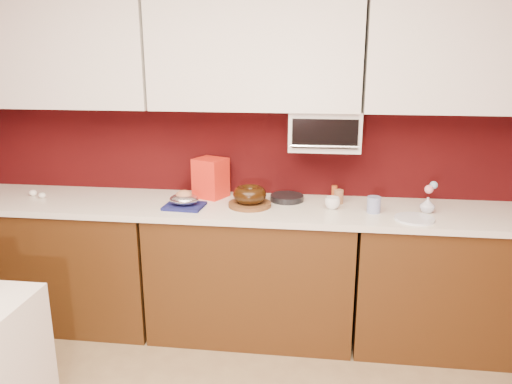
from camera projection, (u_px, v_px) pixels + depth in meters
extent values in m
cube|color=#370708|center=(258.00, 144.00, 3.42)|extent=(4.00, 0.02, 2.50)
cube|color=#43260D|center=(65.00, 262.00, 3.51)|extent=(1.31, 0.58, 0.86)
cube|color=#43260D|center=(252.00, 272.00, 3.35)|extent=(1.31, 0.58, 0.86)
cube|color=#43260D|center=(459.00, 284.00, 3.18)|extent=(1.31, 0.58, 0.86)
cube|color=silver|center=(252.00, 208.00, 3.23)|extent=(4.00, 0.62, 0.04)
cube|color=white|center=(53.00, 53.00, 3.27)|extent=(1.31, 0.33, 0.70)
cube|color=white|center=(255.00, 53.00, 3.10)|extent=(1.31, 0.33, 0.70)
cube|color=white|center=(479.00, 53.00, 2.94)|extent=(1.31, 0.33, 0.70)
cube|color=white|center=(325.00, 130.00, 3.19)|extent=(0.45, 0.30, 0.25)
cube|color=black|center=(325.00, 134.00, 3.04)|extent=(0.40, 0.02, 0.18)
cylinder|color=silver|center=(324.00, 146.00, 3.05)|extent=(0.42, 0.02, 0.02)
cylinder|color=brown|center=(250.00, 204.00, 3.20)|extent=(0.34, 0.34, 0.03)
torus|color=black|center=(250.00, 194.00, 3.18)|extent=(0.22, 0.22, 0.09)
cube|color=navy|center=(184.00, 206.00, 3.18)|extent=(0.26, 0.22, 0.02)
ellipsoid|color=silver|center=(184.00, 199.00, 3.17)|extent=(0.20, 0.17, 0.07)
ellipsoid|color=#BB7955|center=(184.00, 195.00, 3.16)|extent=(0.13, 0.11, 0.07)
cube|color=red|center=(211.00, 178.00, 3.38)|extent=(0.25, 0.24, 0.27)
cylinder|color=black|center=(287.00, 198.00, 3.32)|extent=(0.25, 0.25, 0.04)
imported|color=white|center=(332.00, 202.00, 3.14)|extent=(0.10, 0.10, 0.09)
cylinder|color=navy|center=(374.00, 205.00, 3.07)|extent=(0.10, 0.10, 0.10)
imported|color=silver|center=(428.00, 204.00, 3.07)|extent=(0.08, 0.08, 0.11)
sphere|color=pink|center=(429.00, 189.00, 3.04)|extent=(0.05, 0.05, 0.05)
sphere|color=#7DA7C8|center=(434.00, 185.00, 3.05)|extent=(0.05, 0.05, 0.05)
cylinder|color=white|center=(415.00, 219.00, 2.95)|extent=(0.29, 0.29, 0.01)
cylinder|color=#96441B|center=(334.00, 194.00, 3.28)|extent=(0.04, 0.04, 0.11)
cylinder|color=#8F6441|center=(339.00, 197.00, 3.25)|extent=(0.06, 0.06, 0.09)
ellipsoid|color=white|center=(42.00, 195.00, 3.38)|extent=(0.06, 0.06, 0.04)
ellipsoid|color=white|center=(33.00, 193.00, 3.43)|extent=(0.07, 0.06, 0.04)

